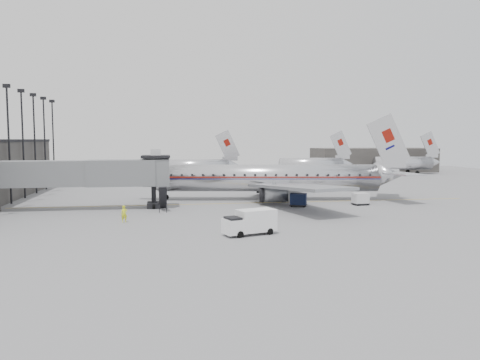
% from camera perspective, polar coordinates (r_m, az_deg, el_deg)
% --- Properties ---
extents(ground, '(160.00, 160.00, 0.00)m').
position_cam_1_polar(ground, '(54.72, -0.73, -3.73)').
color(ground, slate).
rests_on(ground, ground).
extents(hangar, '(30.00, 12.00, 6.00)m').
position_cam_1_polar(hangar, '(125.32, 15.88, 2.38)').
color(hangar, '#363331').
rests_on(hangar, ground).
extents(apron_line, '(60.00, 0.15, 0.01)m').
position_cam_1_polar(apron_line, '(61.06, 1.24, -2.81)').
color(apron_line, gold).
rests_on(apron_line, ground).
extents(jet_bridge, '(21.00, 6.20, 7.10)m').
position_cam_1_polar(jet_bridge, '(58.00, -17.80, 0.68)').
color(jet_bridge, '#5B5D5F').
rests_on(jet_bridge, ground).
extents(floodlight_masts, '(0.90, 42.25, 15.25)m').
position_cam_1_polar(floodlight_masts, '(69.35, -25.63, 4.56)').
color(floodlight_masts, black).
rests_on(floodlight_masts, ground).
extents(distant_aircraft_near, '(16.39, 3.20, 10.26)m').
position_cam_1_polar(distant_aircraft_near, '(95.86, -5.45, 1.65)').
color(distant_aircraft_near, silver).
rests_on(distant_aircraft_near, ground).
extents(distant_aircraft_mid, '(16.39, 3.20, 10.26)m').
position_cam_1_polar(distant_aircraft_mid, '(104.69, 8.76, 1.89)').
color(distant_aircraft_mid, silver).
rests_on(distant_aircraft_mid, ground).
extents(distant_aircraft_far, '(16.39, 3.20, 10.26)m').
position_cam_1_polar(distant_aircraft_far, '(117.85, 19.34, 2.01)').
color(distant_aircraft_far, silver).
rests_on(distant_aircraft_far, ground).
extents(airliner, '(37.33, 34.34, 11.87)m').
position_cam_1_polar(airliner, '(64.30, 4.06, 0.24)').
color(airliner, silver).
rests_on(airliner, ground).
extents(service_van, '(4.94, 3.11, 2.18)m').
position_cam_1_polar(service_van, '(40.82, 1.25, -5.10)').
color(service_van, white).
rests_on(service_van, ground).
extents(baggage_cart_navy, '(2.50, 2.23, 1.61)m').
position_cam_1_polar(baggage_cart_navy, '(58.30, 7.13, -2.37)').
color(baggage_cart_navy, black).
rests_on(baggage_cart_navy, ground).
extents(baggage_cart_white, '(2.08, 1.68, 1.52)m').
position_cam_1_polar(baggage_cart_white, '(61.07, 14.47, -2.21)').
color(baggage_cart_white, silver).
rests_on(baggage_cart_white, ground).
extents(ramp_worker, '(0.69, 0.53, 1.70)m').
position_cam_1_polar(ramp_worker, '(48.27, -13.94, -4.03)').
color(ramp_worker, yellow).
rests_on(ramp_worker, ground).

